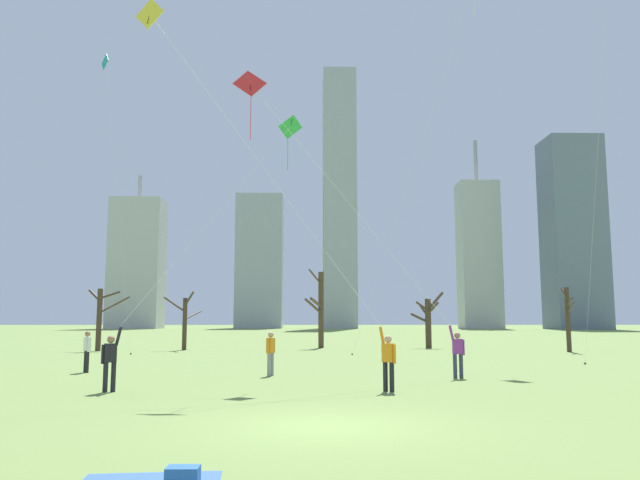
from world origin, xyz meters
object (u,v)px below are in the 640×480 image
bystander_watching_nearby (271,351)px  distant_kite_drifting_left_teal (106,78)px  kite_flyer_foreground_left_yellow (331,276)px  bare_tree_center (184,320)px  kite_flyer_midfield_right_green (136,327)px  bystander_strolling_midfield (87,349)px  bare_tree_leftmost (568,317)px  distant_kite_drifting_right_white (463,15)px  bare_tree_far_right_edge (428,319)px  bare_tree_rightmost (100,316)px  kite_flyer_midfield_left_red (425,309)px  bare_tree_right_of_center (320,308)px

bystander_watching_nearby → distant_kite_drifting_left_teal: size_ratio=0.08×
kite_flyer_foreground_left_yellow → bare_tree_center: bearing=111.0°
kite_flyer_midfield_right_green → bystander_strolling_midfield: 7.18m
bare_tree_leftmost → kite_flyer_midfield_right_green: bearing=-136.3°
bare_tree_leftmost → distant_kite_drifting_left_teal: bearing=178.7°
distant_kite_drifting_right_white → bare_tree_far_right_edge: 20.94m
bystander_watching_nearby → bare_tree_rightmost: bare_tree_rightmost is taller
distant_kite_drifting_right_white → distant_kite_drifting_left_teal: size_ratio=1.11×
bystander_watching_nearby → bare_tree_far_right_edge: bare_tree_far_right_edge is taller
distant_kite_drifting_right_white → distant_kite_drifting_left_teal: 23.65m
kite_flyer_foreground_left_yellow → bare_tree_far_right_edge: bearing=73.1°
bare_tree_rightmost → distant_kite_drifting_right_white: bearing=-16.9°
kite_flyer_midfield_left_red → bystander_strolling_midfield: size_ratio=6.51×
kite_flyer_midfield_left_red → bare_tree_right_of_center: size_ratio=1.85×
kite_flyer_foreground_left_yellow → bare_tree_leftmost: bearing=52.6°
bare_tree_right_of_center → bare_tree_center: bearing=-163.2°
kite_flyer_midfield_left_red → bystander_strolling_midfield: 13.31m
bare_tree_far_right_edge → bare_tree_right_of_center: bearing=179.3°
kite_flyer_foreground_left_yellow → bare_tree_right_of_center: bearing=89.7°
bare_tree_leftmost → bare_tree_rightmost: bearing=176.6°
bare_tree_far_right_edge → bare_tree_leftmost: bare_tree_leftmost is taller
kite_flyer_midfield_left_red → bare_tree_center: kite_flyer_midfield_left_red is taller
kite_flyer_foreground_left_yellow → bare_tree_rightmost: kite_flyer_foreground_left_yellow is taller
bystander_strolling_midfield → bare_tree_rightmost: bare_tree_rightmost is taller
kite_flyer_midfield_left_red → distant_kite_drifting_right_white: 22.11m
bare_tree_center → kite_flyer_midfield_right_green: bearing=-82.2°
bare_tree_right_of_center → bystander_strolling_midfield: bearing=-115.1°
kite_flyer_midfield_left_red → distant_kite_drifting_right_white: bearing=68.2°
kite_flyer_midfield_left_red → bare_tree_far_right_edge: bearing=78.9°
bystander_strolling_midfield → bare_tree_far_right_edge: (17.49, 20.40, 1.17)m
bystander_strolling_midfield → distant_kite_drifting_right_white: (17.89, 9.55, 19.07)m
distant_kite_drifting_right_white → bare_tree_leftmost: size_ratio=5.44×
bare_tree_leftmost → distant_kite_drifting_right_white: bearing=-145.3°
bystander_watching_nearby → distant_kite_drifting_left_teal: bearing=125.9°
bystander_strolling_midfield → kite_flyer_midfield_left_red: bearing=-12.9°
kite_flyer_midfield_right_green → bystander_watching_nearby: kite_flyer_midfield_right_green is taller
bystander_watching_nearby → bare_tree_center: (-7.05, 19.23, 1.14)m
bystander_strolling_midfield → distant_kite_drifting_right_white: size_ratio=0.07×
bare_tree_right_of_center → bare_tree_center: size_ratio=1.43×
kite_flyer_foreground_left_yellow → kite_flyer_midfield_left_red: (3.43, 3.16, -0.95)m
bystander_watching_nearby → bare_tree_rightmost: size_ratio=0.40×
kite_flyer_foreground_left_yellow → distant_kite_drifting_right_white: distant_kite_drifting_right_white is taller
kite_flyer_midfield_right_green → kite_flyer_foreground_left_yellow: 6.08m
kite_flyer_midfield_left_red → bare_tree_right_of_center: 23.69m
bare_tree_rightmost → distant_kite_drifting_left_teal: bearing=-86.5°
bystander_strolling_midfield → distant_kite_drifting_left_teal: bearing=107.8°
bystander_strolling_midfield → bare_tree_center: size_ratio=0.41×
kite_flyer_midfield_left_red → bare_tree_center: size_ratio=2.65×
distant_kite_drifting_right_white → bare_tree_center: 26.40m
kite_flyer_foreground_left_yellow → bystander_strolling_midfield: bearing=147.1°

